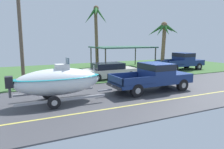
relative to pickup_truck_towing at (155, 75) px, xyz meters
name	(u,v)px	position (x,y,z in m)	size (l,w,h in m)	color
ground	(113,73)	(0.74, 7.99, -1.04)	(36.00, 22.00, 0.11)	#424247
pickup_truck_towing	(155,75)	(0.00, 0.00, 0.00)	(5.63, 2.17, 1.85)	navy
boat_on_trailer	(58,81)	(-6.42, 0.00, 0.13)	(5.75, 2.26, 2.41)	gray
parked_pickup_background	(183,61)	(8.71, 6.53, 0.03)	(5.44, 2.08, 1.93)	navy
parked_sedan_near	(110,71)	(-0.91, 5.26, -0.36)	(4.59, 1.94, 1.38)	beige
carport_awning	(122,48)	(3.38, 10.88, 1.41)	(6.83, 4.87, 2.56)	#4C4238
palm_tree_near_right	(96,23)	(0.06, 10.87, 4.15)	(2.85, 3.14, 7.02)	brown
palm_tree_mid	(164,35)	(5.97, 6.61, 2.85)	(3.11, 2.47, 5.20)	brown
utility_pole	(20,26)	(-7.92, 4.45, 3.24)	(0.24, 1.80, 8.24)	brown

